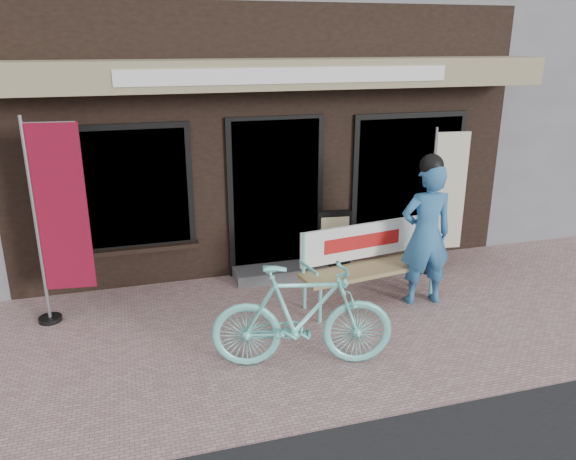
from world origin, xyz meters
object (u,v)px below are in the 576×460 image
object	(u,v)px
bench	(366,258)
menu_stand	(334,242)
bicycle	(302,316)
nobori_cream	(445,199)
nobori_red	(59,220)
person	(426,232)

from	to	relation	value
bench	menu_stand	bearing A→B (deg)	87.00
bench	bicycle	distance (m)	1.73
bench	nobori_cream	world-z (taller)	nobori_cream
bench	nobori_red	distance (m)	3.64
bench	person	xyz separation A→B (m)	(0.66, -0.24, 0.35)
nobori_red	nobori_cream	xyz separation A→B (m)	(4.96, 0.09, -0.18)
bench	person	distance (m)	0.79
person	bicycle	bearing A→B (deg)	-147.33
bench	nobori_red	size ratio (longest dim) A/B	0.77
menu_stand	bicycle	bearing A→B (deg)	-111.63
bicycle	nobori_cream	world-z (taller)	nobori_cream
menu_stand	nobori_red	bearing A→B (deg)	-166.39
bench	person	bearing A→B (deg)	-28.63
person	bicycle	world-z (taller)	person
nobori_red	nobori_cream	world-z (taller)	nobori_red
person	nobori_cream	xyz separation A→B (m)	(0.75, 0.82, 0.13)
person	nobori_cream	distance (m)	1.11
person	bicycle	xyz separation A→B (m)	(-1.89, -0.97, -0.38)
bicycle	menu_stand	world-z (taller)	bicycle
person	bicycle	distance (m)	2.16
nobori_red	menu_stand	distance (m)	3.57
bicycle	nobori_red	distance (m)	2.96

